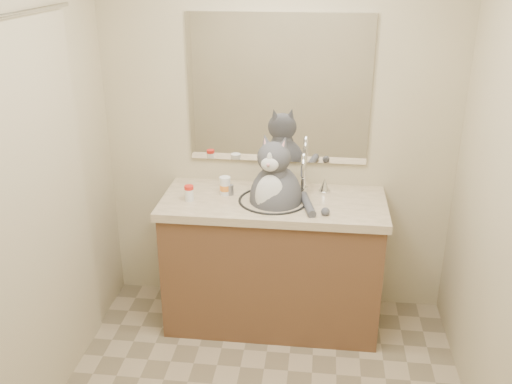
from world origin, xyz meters
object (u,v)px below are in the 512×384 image
Objects in this scene: cat at (276,195)px; pill_bottle_orange at (225,186)px; pill_bottle_redcap at (189,193)px; grey_canister at (230,190)px.

pill_bottle_orange is (-0.31, 0.07, 0.01)m from cat.
cat reaches higher than pill_bottle_orange.
grey_canister is at bearing 26.91° from pill_bottle_redcap.
cat is 0.29m from grey_canister.
grey_canister is (0.03, -0.00, -0.02)m from pill_bottle_orange.
cat is 0.32m from pill_bottle_orange.
pill_bottle_orange is 0.04m from grey_canister.
cat is 9.79× the size of grey_canister.
cat reaches higher than pill_bottle_redcap.
cat is 0.51m from pill_bottle_redcap.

